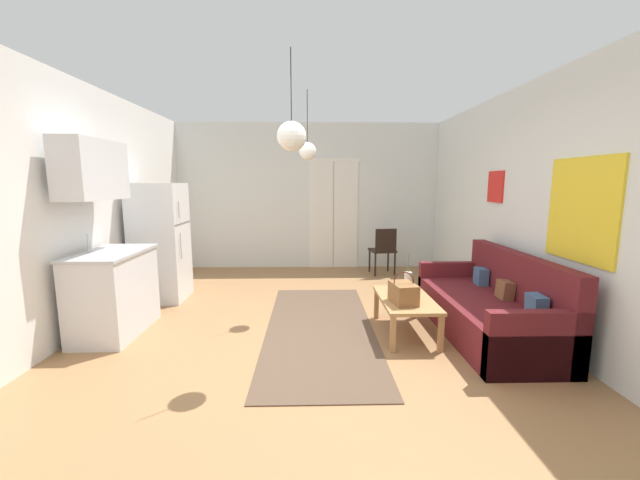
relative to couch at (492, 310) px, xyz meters
The scene contains 14 objects.
ground_plane 2.08m from the couch, 166.76° to the right, with size 5.52×8.29×0.10m, color #996D44.
wall_back 4.10m from the couch, 120.06° to the left, with size 5.12×0.13×2.74m.
wall_right 1.30m from the couch, 42.53° to the right, with size 0.12×7.89×2.74m.
wall_left 4.66m from the couch, behind, with size 0.12×7.89×2.74m.
area_rug 1.89m from the couch, behind, with size 1.19×3.02×0.01m, color brown.
couch is the anchor object (origin of this frame).
coffee_table 0.93m from the couch, behind, with size 0.55×1.01×0.40m.
bamboo_vase 0.93m from the couch, 162.84° to the left, with size 0.09×0.09×0.46m.
handbag 1.03m from the couch, behind, with size 0.27×0.36×0.33m.
refrigerator 4.32m from the couch, 161.16° to the left, with size 0.68×0.66×1.63m.
kitchen_counter 4.16m from the couch, behind, with size 0.59×1.04×2.07m.
accent_chair 2.82m from the couch, 103.55° to the left, with size 0.47×0.46×0.84m.
pendant_lamp_near 2.80m from the couch, 165.37° to the right, with size 0.25×0.25×0.84m.
pendant_lamp_far 2.79m from the couch, 156.38° to the left, with size 0.21×0.21×0.83m.
Camera 1 is at (0.04, -3.41, 1.64)m, focal length 21.26 mm.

